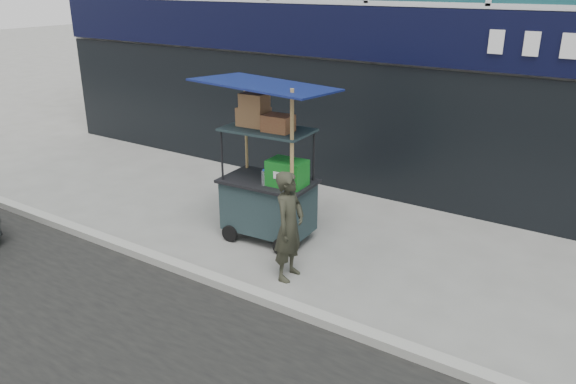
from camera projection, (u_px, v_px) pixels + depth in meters
The scene contains 4 objects.
ground at pixel (226, 278), 7.56m from camera, with size 80.00×80.00×0.00m, color slate.
curb at pixel (216, 281), 7.38m from camera, with size 80.00×0.18×0.12m, color gray.
vendor_cart at pixel (269, 186), 8.41m from camera, with size 1.92×1.41×2.49m.
vendor_man at pixel (289, 226), 7.34m from camera, with size 0.55×0.36×1.50m, color #292A1F.
Camera 1 is at (4.37, -5.08, 3.79)m, focal length 35.00 mm.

